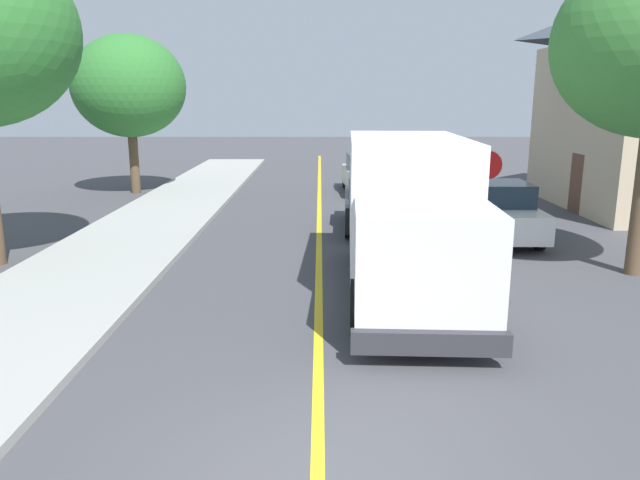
{
  "coord_description": "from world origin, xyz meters",
  "views": [
    {
      "loc": [
        0.03,
        -5.39,
        4.0
      ],
      "look_at": [
        -0.03,
        5.64,
        1.4
      ],
      "focal_mm": 33.77,
      "sensor_mm": 36.0,
      "label": 1
    }
  ],
  "objects": [
    {
      "name": "parked_car_mid",
      "position": [
        2.04,
        20.7,
        0.79
      ],
      "size": [
        2.0,
        4.48,
        1.67
      ],
      "color": "#B7B7BC",
      "rests_on": "ground"
    },
    {
      "name": "parked_van_across",
      "position": [
        5.2,
        11.82,
        0.79
      ],
      "size": [
        1.88,
        4.43,
        1.67
      ],
      "color": "silver",
      "rests_on": "ground"
    },
    {
      "name": "parked_car_near",
      "position": [
        1.72,
        13.28,
        0.79
      ],
      "size": [
        1.97,
        4.47,
        1.67
      ],
      "color": "black",
      "rests_on": "ground"
    },
    {
      "name": "centre_line_yellow",
      "position": [
        0.0,
        10.0,
        0.0
      ],
      "size": [
        0.16,
        56.0,
        0.01
      ],
      "primitive_type": "cube",
      "color": "gold",
      "rests_on": "ground"
    },
    {
      "name": "stop_sign",
      "position": [
        4.55,
        10.81,
        1.86
      ],
      "size": [
        0.8,
        0.1,
        2.65
      ],
      "color": "gray",
      "rests_on": "ground"
    },
    {
      "name": "street_tree_down_block",
      "position": [
        -7.96,
        20.53,
        4.49
      ],
      "size": [
        4.69,
        4.69,
        6.62
      ],
      "color": "brown",
      "rests_on": "ground"
    },
    {
      "name": "box_truck",
      "position": [
        1.86,
        6.89,
        1.77
      ],
      "size": [
        2.73,
        7.28,
        3.2
      ],
      "color": "white",
      "rests_on": "ground"
    }
  ]
}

